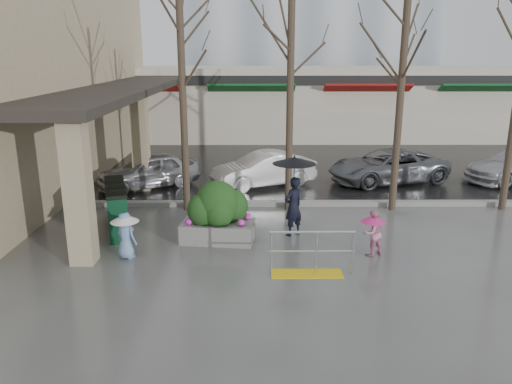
{
  "coord_description": "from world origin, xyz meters",
  "views": [
    {
      "loc": [
        0.11,
        -11.48,
        4.8
      ],
      "look_at": [
        0.17,
        1.01,
        1.3
      ],
      "focal_mm": 35.0,
      "sensor_mm": 36.0,
      "label": 1
    }
  ],
  "objects_px": {
    "child_pink": "(373,230)",
    "car_a": "(148,171)",
    "handrail": "(310,259)",
    "tree_mideast": "(404,50)",
    "planter": "(218,213)",
    "car_b": "(264,169)",
    "woman": "(294,188)",
    "news_boxes": "(117,208)",
    "tree_midwest": "(291,37)",
    "car_c": "(388,166)",
    "tree_west": "(181,42)",
    "child_blue": "(125,231)"
  },
  "relations": [
    {
      "from": "car_c",
      "to": "child_blue",
      "type": "bearing_deg",
      "value": -64.65
    },
    {
      "from": "tree_west",
      "to": "car_c",
      "type": "height_order",
      "value": "tree_west"
    },
    {
      "from": "tree_midwest",
      "to": "child_pink",
      "type": "relative_size",
      "value": 6.11
    },
    {
      "from": "handrail",
      "to": "car_b",
      "type": "relative_size",
      "value": 0.5
    },
    {
      "from": "tree_midwest",
      "to": "child_blue",
      "type": "relative_size",
      "value": 6.09
    },
    {
      "from": "tree_mideast",
      "to": "car_c",
      "type": "relative_size",
      "value": 1.43
    },
    {
      "from": "child_blue",
      "to": "car_b",
      "type": "relative_size",
      "value": 0.3
    },
    {
      "from": "child_pink",
      "to": "car_c",
      "type": "distance_m",
      "value": 7.46
    },
    {
      "from": "news_boxes",
      "to": "woman",
      "type": "bearing_deg",
      "value": -21.66
    },
    {
      "from": "tree_west",
      "to": "woman",
      "type": "bearing_deg",
      "value": -35.83
    },
    {
      "from": "news_boxes",
      "to": "tree_midwest",
      "type": "bearing_deg",
      "value": 4.21
    },
    {
      "from": "planter",
      "to": "car_c",
      "type": "bearing_deg",
      "value": 45.56
    },
    {
      "from": "child_blue",
      "to": "car_a",
      "type": "distance_m",
      "value": 6.62
    },
    {
      "from": "child_pink",
      "to": "car_a",
      "type": "distance_m",
      "value": 9.32
    },
    {
      "from": "tree_west",
      "to": "planter",
      "type": "height_order",
      "value": "tree_west"
    },
    {
      "from": "tree_mideast",
      "to": "child_blue",
      "type": "xyz_separation_m",
      "value": [
        -7.46,
        -3.85,
        -4.17
      ]
    },
    {
      "from": "handrail",
      "to": "news_boxes",
      "type": "distance_m",
      "value": 5.84
    },
    {
      "from": "car_c",
      "to": "tree_west",
      "type": "bearing_deg",
      "value": -80.92
    },
    {
      "from": "handrail",
      "to": "news_boxes",
      "type": "relative_size",
      "value": 0.79
    },
    {
      "from": "tree_west",
      "to": "tree_midwest",
      "type": "distance_m",
      "value": 3.2
    },
    {
      "from": "handrail",
      "to": "planter",
      "type": "height_order",
      "value": "planter"
    },
    {
      "from": "planter",
      "to": "news_boxes",
      "type": "distance_m",
      "value": 2.99
    },
    {
      "from": "tree_midwest",
      "to": "child_blue",
      "type": "bearing_deg",
      "value": -137.19
    },
    {
      "from": "car_c",
      "to": "planter",
      "type": "bearing_deg",
      "value": -60.79
    },
    {
      "from": "handrail",
      "to": "car_a",
      "type": "bearing_deg",
      "value": 124.26
    },
    {
      "from": "child_blue",
      "to": "car_a",
      "type": "xyz_separation_m",
      "value": [
        -0.81,
        6.57,
        -0.06
      ]
    },
    {
      "from": "handrail",
      "to": "car_b",
      "type": "distance_m",
      "value": 7.74
    },
    {
      "from": "woman",
      "to": "news_boxes",
      "type": "height_order",
      "value": "woman"
    },
    {
      "from": "planter",
      "to": "car_b",
      "type": "bearing_deg",
      "value": 76.96
    },
    {
      "from": "handrail",
      "to": "child_blue",
      "type": "distance_m",
      "value": 4.43
    },
    {
      "from": "woman",
      "to": "child_blue",
      "type": "bearing_deg",
      "value": -19.62
    },
    {
      "from": "handrail",
      "to": "tree_mideast",
      "type": "height_order",
      "value": "tree_mideast"
    },
    {
      "from": "tree_midwest",
      "to": "tree_mideast",
      "type": "xyz_separation_m",
      "value": [
        3.3,
        -0.0,
        -0.37
      ]
    },
    {
      "from": "child_blue",
      "to": "car_b",
      "type": "xyz_separation_m",
      "value": [
        3.43,
        6.74,
        -0.06
      ]
    },
    {
      "from": "handrail",
      "to": "tree_mideast",
      "type": "xyz_separation_m",
      "value": [
        3.14,
        4.8,
        4.48
      ]
    },
    {
      "from": "tree_midwest",
      "to": "planter",
      "type": "xyz_separation_m",
      "value": [
        -2.02,
        -2.73,
        -4.45
      ]
    },
    {
      "from": "woman",
      "to": "tree_mideast",
      "type": "bearing_deg",
      "value": 174.36
    },
    {
      "from": "car_b",
      "to": "child_pink",
      "type": "bearing_deg",
      "value": -3.3
    },
    {
      "from": "car_b",
      "to": "car_c",
      "type": "height_order",
      "value": "same"
    },
    {
      "from": "tree_midwest",
      "to": "news_boxes",
      "type": "xyz_separation_m",
      "value": [
        -4.89,
        -1.89,
        -4.58
      ]
    },
    {
      "from": "tree_west",
      "to": "woman",
      "type": "xyz_separation_m",
      "value": [
        3.18,
        -2.29,
        -3.77
      ]
    },
    {
      "from": "tree_midwest",
      "to": "car_a",
      "type": "bearing_deg",
      "value": 151.26
    },
    {
      "from": "woman",
      "to": "news_boxes",
      "type": "relative_size",
      "value": 0.92
    },
    {
      "from": "tree_midwest",
      "to": "car_c",
      "type": "bearing_deg",
      "value": 40.52
    },
    {
      "from": "tree_midwest",
      "to": "planter",
      "type": "distance_m",
      "value": 5.6
    },
    {
      "from": "planter",
      "to": "car_a",
      "type": "xyz_separation_m",
      "value": [
        -2.94,
        5.45,
        -0.15
      ]
    },
    {
      "from": "handrail",
      "to": "car_b",
      "type": "xyz_separation_m",
      "value": [
        -0.88,
        7.69,
        0.25
      ]
    },
    {
      "from": "child_blue",
      "to": "car_a",
      "type": "bearing_deg",
      "value": -51.45
    },
    {
      "from": "woman",
      "to": "news_boxes",
      "type": "bearing_deg",
      "value": -44.99
    },
    {
      "from": "tree_west",
      "to": "car_a",
      "type": "height_order",
      "value": "tree_west"
    }
  ]
}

